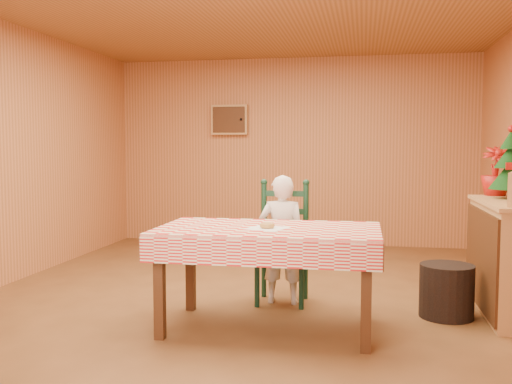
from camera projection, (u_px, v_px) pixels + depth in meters
ground at (252, 298)px, 5.16m from camera, size 6.00×6.00×0.00m
cabin_walls at (262, 100)px, 5.54m from camera, size 5.10×6.05×2.65m
dining_table at (268, 238)px, 4.24m from camera, size 1.66×0.96×0.77m
ladder_chair at (283, 245)px, 5.03m from camera, size 0.44×0.40×1.08m
seated_child at (282, 239)px, 4.97m from camera, size 0.41×0.27×1.12m
napkin at (267, 228)px, 4.19m from camera, size 0.33×0.33×0.00m
donut at (267, 225)px, 4.18m from camera, size 0.13×0.13×0.04m
christmas_tree at (510, 165)px, 4.81m from camera, size 0.34×0.34×0.62m
flower_arrangement at (496, 171)px, 5.12m from camera, size 0.27×0.27×0.45m
storage_bin at (447, 291)px, 4.57m from camera, size 0.46×0.46×0.43m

